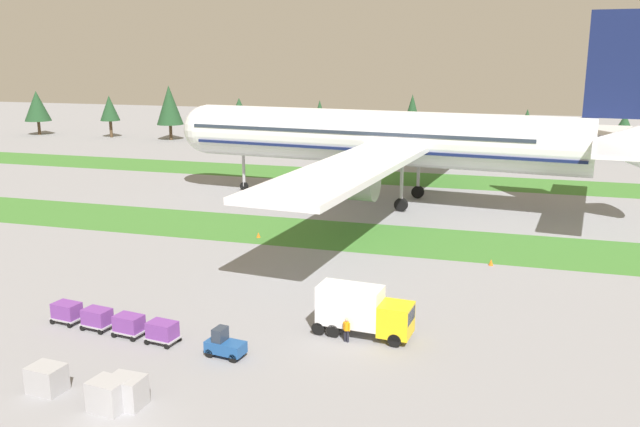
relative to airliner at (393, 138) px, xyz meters
name	(u,v)px	position (x,y,z in m)	size (l,w,h in m)	color
grass_strip_near	(332,234)	(-3.40, -17.67, -8.69)	(320.00, 11.85, 0.01)	#3D752D
grass_strip_far	(391,178)	(-3.40, 18.02, -8.69)	(320.00, 11.85, 0.01)	#3D752D
airliner	(393,138)	(0.00, 0.00, 0.00)	(63.23, 78.18, 24.23)	white
baggage_tug	(225,345)	(-2.02, -49.05, -7.88)	(2.76, 1.65, 1.97)	#1E4C8E
cargo_dolly_lead	(162,331)	(-7.00, -48.35, -7.77)	(2.39, 1.79, 1.55)	#A3A3A8
cargo_dolly_second	(129,324)	(-9.87, -47.94, -7.77)	(2.39, 1.79, 1.55)	#A3A3A8
cargo_dolly_third	(97,317)	(-12.74, -47.54, -7.77)	(2.39, 1.79, 1.55)	#A3A3A8
cargo_dolly_fourth	(67,311)	(-15.61, -47.14, -7.77)	(2.39, 1.79, 1.55)	#A3A3A8
catering_truck	(362,310)	(5.93, -43.18, -6.74)	(7.12, 2.87, 3.58)	yellow
ground_crew_marshaller	(347,329)	(5.13, -44.52, -7.74)	(0.54, 0.36, 1.74)	black
uld_container_1	(47,379)	(-10.15, -56.36, -7.87)	(2.00, 1.60, 1.63)	#A3A3A8
uld_container_2	(108,395)	(-5.45, -57.13, -7.80)	(2.00, 1.60, 1.78)	#A3A3A8
uld_container_3	(127,391)	(-4.71, -56.47, -7.81)	(2.00, 1.60, 1.76)	#A3A3A8
taxiway_marker_0	(491,262)	(13.98, -24.02, -8.39)	(0.44, 0.44, 0.60)	orange
taxiway_marker_1	(258,235)	(-10.70, -21.07, -8.41)	(0.44, 0.44, 0.56)	orange
distant_tree_line	(351,115)	(-17.83, 49.26, -1.80)	(192.98, 9.33, 12.30)	#4C3823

